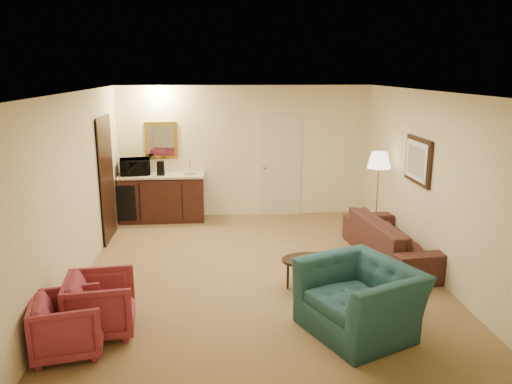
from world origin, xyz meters
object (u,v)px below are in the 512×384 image
wetbar_cabinet (163,198)px  rose_chair_far (101,302)px  teal_armchair (360,288)px  floor_lamp (377,195)px  coffee_table (310,274)px  sofa (394,233)px  coffee_maker (161,168)px  rose_chair_near (68,322)px  waste_bin (196,214)px  microwave (135,165)px

wetbar_cabinet → rose_chair_far: size_ratio=2.20×
teal_armchair → floor_lamp: 3.43m
coffee_table → teal_armchair: bearing=-72.9°
rose_chair_far → floor_lamp: 5.10m
wetbar_cabinet → coffee_table: size_ratio=2.14×
wetbar_cabinet → floor_lamp: size_ratio=1.07×
rose_chair_far → coffee_table: (2.54, 0.94, -0.15)m
sofa → coffee_maker: coffee_maker is taller
rose_chair_far → coffee_table: size_ratio=0.98×
rose_chair_near → floor_lamp: floor_lamp is taller
wetbar_cabinet → waste_bin: 0.73m
coffee_table → rose_chair_far: bearing=-159.6°
floor_lamp → microwave: floor_lamp is taller
floor_lamp → microwave: (-4.35, 1.36, 0.34)m
floor_lamp → wetbar_cabinet: bearing=161.1°
waste_bin → coffee_table: bearing=-63.6°
rose_chair_far → floor_lamp: (4.10, 3.00, 0.39)m
microwave → waste_bin: bearing=-14.6°
coffee_maker → rose_chair_near: bearing=-97.8°
teal_armchair → rose_chair_far: size_ratio=1.61×
rose_chair_near → microwave: size_ratio=1.24×
coffee_table → waste_bin: (-1.64, 3.31, -0.08)m
rose_chair_near → coffee_maker: 4.74m
teal_armchair → coffee_maker: (-2.64, 4.46, 0.53)m
rose_chair_near → floor_lamp: bearing=-64.3°
coffee_table → coffee_maker: 4.12m
rose_chair_near → floor_lamp: size_ratio=0.46×
coffee_table → wetbar_cabinet: bearing=124.1°
teal_armchair → rose_chair_near: (-3.14, -0.20, -0.18)m
coffee_table → microwave: microwave is taller
sofa → microwave: microwave is taller
sofa → microwave: 4.98m
coffee_table → waste_bin: 3.69m
rose_chair_far → coffee_table: 2.71m
wetbar_cabinet → rose_chair_far: 4.33m
floor_lamp → coffee_maker: (-3.85, 1.26, 0.29)m
wetbar_cabinet → coffee_maker: size_ratio=5.98×
coffee_table → floor_lamp: (1.56, 2.06, 0.55)m
wetbar_cabinet → teal_armchair: size_ratio=1.36×
floor_lamp → waste_bin: bearing=158.7°
teal_armchair → coffee_table: (-0.35, 1.14, -0.31)m
sofa → rose_chair_far: bearing=109.1°
wetbar_cabinet → rose_chair_near: 4.75m
coffee_table → microwave: 4.50m
wetbar_cabinet → waste_bin: (0.65, -0.07, -0.32)m
rose_chair_far → coffee_maker: 4.33m
microwave → teal_armchair: bearing=-64.7°
rose_chair_far → microwave: bearing=-3.9°
coffee_maker → waste_bin: bearing=-3.0°
rose_chair_near → coffee_table: (2.79, 1.34, -0.13)m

